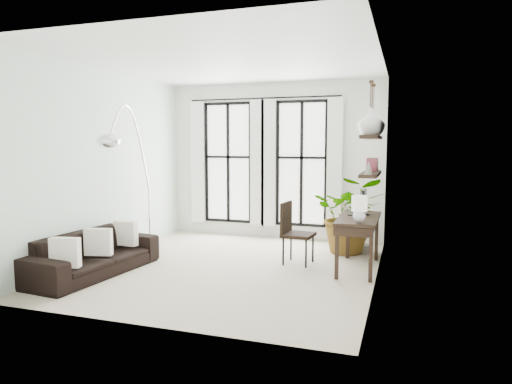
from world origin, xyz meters
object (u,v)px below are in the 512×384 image
at_px(desk, 358,222).
at_px(desk_chair, 293,229).
at_px(arc_lamp, 130,141).
at_px(plant, 350,215).
at_px(sofa, 93,254).
at_px(buddha, 358,233).

relative_size(desk, desk_chair, 1.39).
xyz_separation_m(desk, arc_lamp, (-3.64, -0.56, 1.24)).
height_order(plant, desk_chair, plant).
xyz_separation_m(desk_chair, arc_lamp, (-2.59, -0.66, 1.43)).
bearing_deg(plant, desk_chair, -127.51).
relative_size(sofa, desk, 1.54).
bearing_deg(desk, desk_chair, 174.50).
distance_m(plant, desk, 1.17).
bearing_deg(desk_chair, desk, -0.32).
relative_size(sofa, buddha, 2.65).
distance_m(plant, arc_lamp, 4.02).
distance_m(sofa, plant, 4.37).
relative_size(plant, desk, 0.99).
bearing_deg(plant, sofa, -143.36).
distance_m(sofa, desk, 4.04).
bearing_deg(sofa, plant, -47.86).
relative_size(desk_chair, arc_lamp, 0.39).
height_order(arc_lamp, buddha, arc_lamp).
height_order(sofa, buddha, buddha).
xyz_separation_m(sofa, desk_chair, (2.70, 1.56, 0.26)).
bearing_deg(plant, arc_lamp, -153.32).
bearing_deg(plant, buddha, 40.93).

